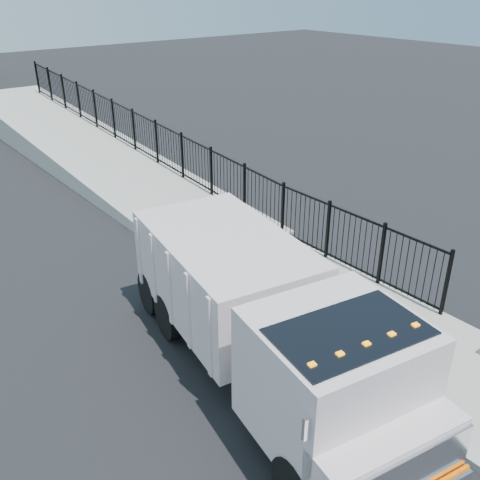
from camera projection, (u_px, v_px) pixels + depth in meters
ground at (285, 333)px, 13.13m from camera, size 120.00×120.00×0.00m
sidewalk at (401, 340)px, 12.78m from camera, size 3.55×12.00×0.12m
curb at (347, 373)px, 11.69m from camera, size 0.30×12.00×0.16m
ramp at (90, 160)px, 25.55m from camera, size 3.95×24.06×3.19m
iron_fence at (157, 156)px, 23.14m from camera, size 0.10×28.00×1.80m
truck at (268, 319)px, 10.83m from camera, size 4.10×8.83×2.91m
worker at (381, 329)px, 11.62m from camera, size 0.57×0.72×1.74m
debris at (366, 330)px, 12.94m from camera, size 0.41×0.41×0.10m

